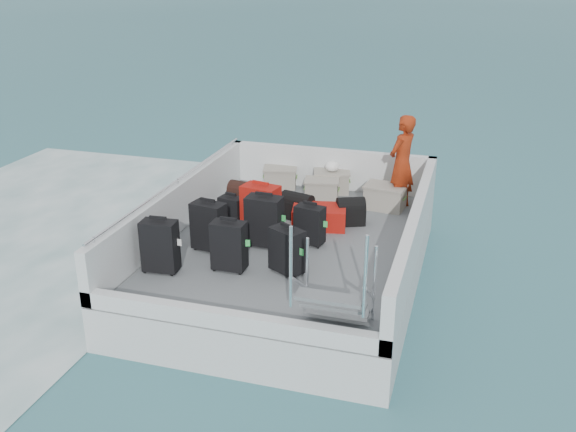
# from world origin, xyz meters

# --- Properties ---
(ground) EXTENTS (160.00, 160.00, 0.00)m
(ground) POSITION_xyz_m (0.00, 0.00, 0.00)
(ground) COLOR #174852
(ground) RESTS_ON ground
(wake_foam) EXTENTS (10.00, 10.00, 0.00)m
(wake_foam) POSITION_xyz_m (-4.80, 0.00, 0.00)
(wake_foam) COLOR white
(wake_foam) RESTS_ON ground
(ferry_hull) EXTENTS (3.60, 5.00, 0.60)m
(ferry_hull) POSITION_xyz_m (0.00, 0.00, 0.30)
(ferry_hull) COLOR silver
(ferry_hull) RESTS_ON ground
(deck) EXTENTS (3.30, 4.70, 0.02)m
(deck) POSITION_xyz_m (0.00, 0.00, 0.61)
(deck) COLOR slate
(deck) RESTS_ON ferry_hull
(deck_fittings) EXTENTS (3.60, 5.00, 0.90)m
(deck_fittings) POSITION_xyz_m (0.35, -0.32, 0.99)
(deck_fittings) COLOR silver
(deck_fittings) RESTS_ON deck
(suitcase_0) EXTENTS (0.47, 0.29, 0.69)m
(suitcase_0) POSITION_xyz_m (-1.33, -1.39, 0.97)
(suitcase_0) COLOR black
(suitcase_0) RESTS_ON deck
(suitcase_1) EXTENTS (0.50, 0.34, 0.69)m
(suitcase_1) POSITION_xyz_m (-1.00, -0.60, 0.96)
(suitcase_1) COLOR black
(suitcase_1) RESTS_ON deck
(suitcase_2) EXTENTS (0.38, 0.28, 0.51)m
(suitcase_2) POSITION_xyz_m (-0.97, 0.16, 0.87)
(suitcase_2) COLOR black
(suitcase_2) RESTS_ON deck
(suitcase_3) EXTENTS (0.43, 0.25, 0.66)m
(suitcase_3) POSITION_xyz_m (-0.50, -1.10, 0.95)
(suitcase_3) COLOR black
(suitcase_3) RESTS_ON deck
(suitcase_4) EXTENTS (0.50, 0.31, 0.72)m
(suitcase_4) POSITION_xyz_m (-0.31, -0.25, 0.98)
(suitcase_4) COLOR black
(suitcase_4) RESTS_ON deck
(suitcase_5) EXTENTS (0.58, 0.41, 0.73)m
(suitcase_5) POSITION_xyz_m (-0.51, 0.17, 0.98)
(suitcase_5) COLOR #AA140D
(suitcase_5) RESTS_ON deck
(suitcase_6) EXTENTS (0.51, 0.44, 0.61)m
(suitcase_6) POSITION_xyz_m (0.23, -0.96, 0.92)
(suitcase_6) COLOR black
(suitcase_6) RESTS_ON deck
(suitcase_7) EXTENTS (0.44, 0.31, 0.57)m
(suitcase_7) POSITION_xyz_m (0.28, -0.02, 0.90)
(suitcase_7) COLOR black
(suitcase_7) RESTS_ON deck
(suitcase_8) EXTENTS (0.87, 0.66, 0.31)m
(suitcase_8) POSITION_xyz_m (0.25, 0.65, 0.78)
(suitcase_8) COLOR #AA140D
(suitcase_8) RESTS_ON deck
(duffel_0) EXTENTS (0.49, 0.36, 0.32)m
(duffel_0) POSITION_xyz_m (-1.15, 1.13, 0.78)
(duffel_0) COLOR black
(duffel_0) RESTS_ON deck
(duffel_1) EXTENTS (0.55, 0.42, 0.32)m
(duffel_1) POSITION_xyz_m (-0.16, 0.87, 0.78)
(duffel_1) COLOR black
(duffel_1) RESTS_ON deck
(duffel_2) EXTENTS (0.50, 0.44, 0.32)m
(duffel_2) POSITION_xyz_m (0.68, 0.89, 0.78)
(duffel_2) COLOR black
(duffel_2) RESTS_ON deck
(crate_0) EXTENTS (0.62, 0.49, 0.33)m
(crate_0) POSITION_xyz_m (-0.85, 2.20, 0.78)
(crate_0) COLOR gray
(crate_0) RESTS_ON deck
(crate_1) EXTENTS (0.58, 0.45, 0.32)m
(crate_1) POSITION_xyz_m (0.00, 1.80, 0.78)
(crate_1) COLOR gray
(crate_1) RESTS_ON deck
(crate_2) EXTENTS (0.66, 0.53, 0.35)m
(crate_2) POSITION_xyz_m (0.08, 2.20, 0.79)
(crate_2) COLOR gray
(crate_2) RESTS_ON deck
(crate_3) EXTENTS (0.66, 0.50, 0.37)m
(crate_3) POSITION_xyz_m (1.08, 1.68, 0.80)
(crate_3) COLOR gray
(crate_3) RESTS_ON deck
(yellow_bag) EXTENTS (0.28, 0.26, 0.22)m
(yellow_bag) POSITION_xyz_m (1.26, 2.01, 0.73)
(yellow_bag) COLOR gold
(yellow_bag) RESTS_ON deck
(white_bag) EXTENTS (0.24, 0.24, 0.18)m
(white_bag) POSITION_xyz_m (0.08, 2.20, 1.06)
(white_bag) COLOR white
(white_bag) RESTS_ON crate_2
(passenger) EXTENTS (0.58, 0.67, 1.52)m
(passenger) POSITION_xyz_m (1.30, 1.79, 1.38)
(passenger) COLOR red
(passenger) RESTS_ON deck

